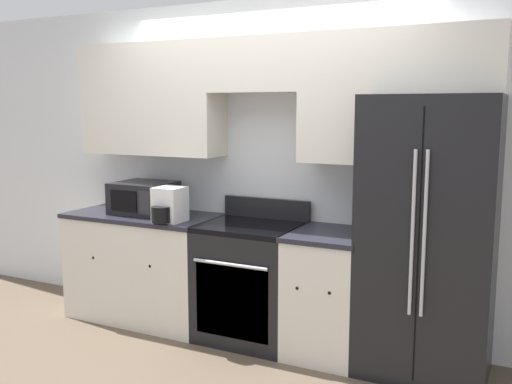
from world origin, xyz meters
name	(u,v)px	position (x,y,z in m)	size (l,w,h in m)	color
ground_plane	(237,354)	(0.00, 0.00, 0.00)	(12.00, 12.00, 0.00)	brown
wall_back	(272,138)	(0.00, 0.58, 1.53)	(8.00, 0.39, 2.60)	silver
lower_cabinets_left	(145,266)	(-1.04, 0.31, 0.45)	(1.28, 0.64, 0.89)	silver
lower_cabinets_right	(328,293)	(0.58, 0.31, 0.45)	(0.53, 0.64, 0.89)	silver
oven_range	(251,281)	(-0.05, 0.31, 0.45)	(0.73, 0.65, 1.05)	black
refrigerator	(428,237)	(1.25, 0.34, 0.92)	(0.83, 0.72, 1.84)	black
microwave	(144,198)	(-1.05, 0.33, 1.02)	(0.46, 0.42, 0.26)	black
bottle	(358,215)	(0.74, 0.45, 1.01)	(0.07, 0.07, 0.30)	#195928
paper_towel_holder	(168,206)	(-0.65, 0.12, 1.02)	(0.21, 0.30, 0.27)	white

